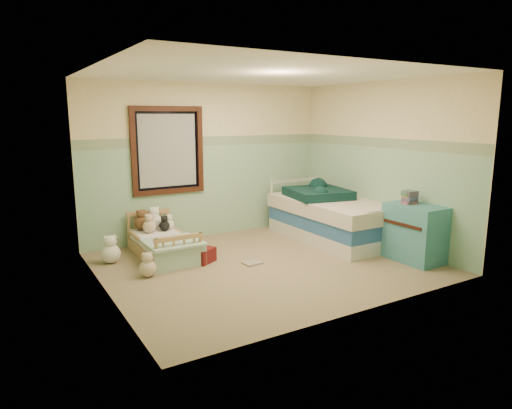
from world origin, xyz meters
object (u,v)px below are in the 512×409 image
plush_floor_cream (111,254)px  twin_bed_frame (331,233)px  toddler_bed_frame (163,250)px  red_pillow (202,255)px  plush_floor_tan (148,268)px  floor_book (253,263)px  dresser (414,233)px

plush_floor_cream → twin_bed_frame: plush_floor_cream is taller
toddler_bed_frame → twin_bed_frame: bearing=-12.0°
red_pillow → twin_bed_frame: bearing=-0.6°
plush_floor_tan → floor_book: bearing=-9.7°
twin_bed_frame → dresser: bearing=-78.2°
plush_floor_tan → red_pillow: size_ratio=0.68×
toddler_bed_frame → twin_bed_frame: size_ratio=0.64×
plush_floor_tan → dresser: dresser is taller
twin_bed_frame → floor_book: twin_bed_frame is taller
toddler_bed_frame → plush_floor_tan: (-0.45, -0.72, 0.02)m
plush_floor_cream → floor_book: size_ratio=1.06×
dresser → plush_floor_tan: bearing=159.8°
twin_bed_frame → floor_book: bearing=-166.9°
toddler_bed_frame → plush_floor_tan: size_ratio=6.24×
dresser → toddler_bed_frame: bearing=146.1°
plush_floor_cream → twin_bed_frame: (3.35, -0.63, -0.02)m
toddler_bed_frame → dresser: 3.54m
plush_floor_cream → plush_floor_tan: (0.27, -0.79, -0.02)m
plush_floor_cream → twin_bed_frame: size_ratio=0.13×
plush_floor_cream → plush_floor_tan: bearing=-71.3°
toddler_bed_frame → red_pillow: bearing=-55.6°
red_pillow → floor_book: red_pillow is taller
plush_floor_cream → toddler_bed_frame: bearing=-5.1°
floor_book → plush_floor_tan: bearing=163.9°
toddler_bed_frame → twin_bed_frame: (2.63, -0.56, 0.02)m
plush_floor_tan → red_pillow: (0.82, 0.19, -0.01)m
toddler_bed_frame → plush_floor_tan: bearing=-122.1°
plush_floor_tan → dresser: bearing=-20.2°
toddler_bed_frame → floor_book: bearing=-46.0°
plush_floor_cream → floor_book: 1.94m
dresser → floor_book: size_ratio=3.19×
toddler_bed_frame → plush_floor_tan: 0.85m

